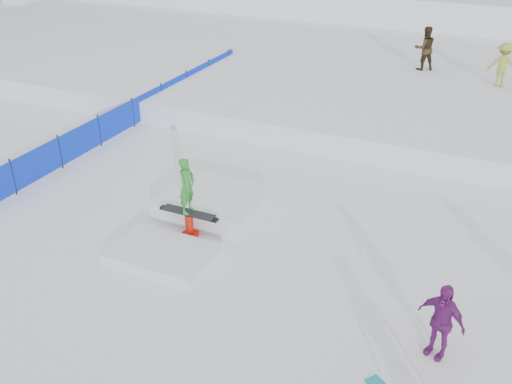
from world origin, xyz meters
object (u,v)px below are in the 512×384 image
at_px(walker_ygreen, 503,65).
at_px(spectator_purple, 441,320).
at_px(walker_olive, 425,48).
at_px(jib_rail_feature, 201,214).
at_px(safety_fence, 133,113).

relative_size(walker_ygreen, spectator_purple, 1.08).
relative_size(walker_olive, spectator_purple, 1.16).
height_order(spectator_purple, jib_rail_feature, jib_rail_feature).
distance_m(walker_ygreen, spectator_purple, 15.13).
bearing_deg(spectator_purple, jib_rail_feature, -178.96).
bearing_deg(walker_olive, spectator_purple, 72.00).
height_order(walker_olive, spectator_purple, walker_olive).
relative_size(safety_fence, spectator_purple, 10.13).
bearing_deg(walker_olive, safety_fence, 17.05).
xyz_separation_m(walker_olive, spectator_purple, (3.26, -16.21, -0.92)).
distance_m(walker_olive, jib_rail_feature, 14.37).
xyz_separation_m(spectator_purple, jib_rail_feature, (-6.27, 2.22, -0.49)).
bearing_deg(walker_ygreen, spectator_purple, 90.19).
bearing_deg(safety_fence, walker_ygreen, 34.00).
bearing_deg(walker_ygreen, walker_olive, -19.36).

